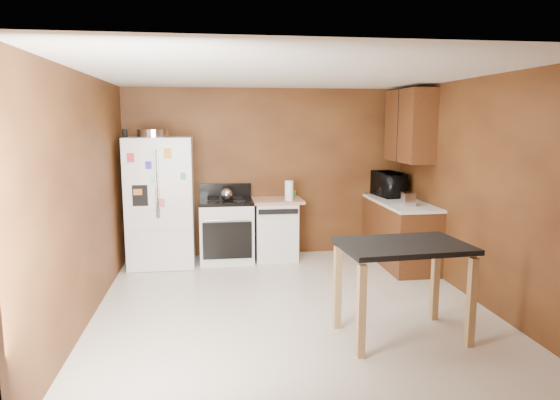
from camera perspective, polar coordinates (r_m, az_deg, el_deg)
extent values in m
plane|color=beige|center=(5.62, 1.26, -12.02)|extent=(4.50, 4.50, 0.00)
plane|color=white|center=(5.27, 1.36, 14.26)|extent=(4.50, 4.50, 0.00)
plane|color=brown|center=(7.52, -1.42, 3.15)|extent=(4.20, 0.00, 4.20)
plane|color=brown|center=(3.14, 7.88, -5.20)|extent=(4.20, 0.00, 4.20)
plane|color=brown|center=(5.39, -21.32, 0.20)|extent=(0.00, 4.50, 4.50)
plane|color=brown|center=(6.01, 21.51, 1.04)|extent=(0.00, 4.50, 4.50)
cylinder|color=silver|center=(7.07, -14.32, 7.40)|extent=(0.42, 0.42, 0.11)
cylinder|color=black|center=(7.06, -17.33, 7.28)|extent=(0.07, 0.07, 0.11)
sphere|color=silver|center=(7.15, -6.11, 0.65)|extent=(0.17, 0.17, 0.17)
cylinder|color=white|center=(7.14, 1.04, 1.07)|extent=(0.14, 0.14, 0.28)
cylinder|color=green|center=(7.35, 1.42, 0.63)|extent=(0.11, 0.11, 0.11)
cube|color=silver|center=(6.89, 14.45, 0.12)|extent=(0.17, 0.25, 0.17)
imported|color=black|center=(7.66, 12.33, 1.66)|extent=(0.47, 0.64, 0.33)
cube|color=white|center=(7.18, -13.46, -0.19)|extent=(0.90, 0.75, 1.80)
cube|color=white|center=(6.79, -15.74, 1.59)|extent=(0.43, 0.02, 1.20)
cube|color=white|center=(6.74, -11.95, 1.68)|extent=(0.43, 0.02, 1.20)
cube|color=white|center=(6.93, -13.57, -5.77)|extent=(0.88, 0.02, 0.54)
cube|color=black|center=(6.80, -15.70, 0.49)|extent=(0.20, 0.01, 0.28)
cylinder|color=silver|center=(6.73, -14.01, 1.77)|extent=(0.02, 0.02, 0.90)
cylinder|color=silver|center=(6.73, -13.75, 1.78)|extent=(0.02, 0.02, 0.90)
cube|color=#DE3441|center=(6.74, -16.71, 4.66)|extent=(0.09, 0.00, 0.12)
cube|color=#3E32D7|center=(6.72, -14.81, 3.87)|extent=(0.08, 0.00, 0.10)
cube|color=yellow|center=(6.68, -12.73, 5.21)|extent=(0.10, 0.00, 0.13)
cube|color=#43BD84|center=(6.69, -11.02, 2.69)|extent=(0.07, 0.00, 0.09)
cube|color=orange|center=(6.78, -15.95, 0.88)|extent=(0.11, 0.00, 0.08)
cube|color=#E36569|center=(6.76, -13.38, -0.32)|extent=(0.08, 0.00, 0.11)
cube|color=#A2F3ED|center=(6.73, -14.32, 2.19)|extent=(0.07, 0.00, 0.07)
cube|color=white|center=(7.28, -6.13, -3.67)|extent=(0.76, 0.65, 0.85)
cube|color=black|center=(7.20, -6.19, -0.17)|extent=(0.76, 0.65, 0.05)
cube|color=black|center=(7.47, -6.27, 1.13)|extent=(0.76, 0.06, 0.20)
cube|color=black|center=(6.97, -6.03, -4.63)|extent=(0.68, 0.02, 0.52)
cylinder|color=silver|center=(6.90, -6.07, -2.30)|extent=(0.62, 0.02, 0.02)
cylinder|color=black|center=(7.35, -7.63, 0.23)|extent=(0.17, 0.17, 0.02)
cylinder|color=black|center=(7.36, -4.83, 0.29)|extent=(0.17, 0.17, 0.02)
cylinder|color=black|center=(7.03, -7.62, -0.17)|extent=(0.17, 0.17, 0.02)
cylinder|color=black|center=(7.04, -4.69, -0.10)|extent=(0.17, 0.17, 0.02)
cube|color=white|center=(7.36, -0.52, -3.48)|extent=(0.60, 0.60, 0.85)
cube|color=black|center=(6.99, -0.19, -1.34)|extent=(0.56, 0.02, 0.07)
cube|color=tan|center=(7.28, -0.52, -0.05)|extent=(0.78, 0.62, 0.04)
cube|color=#5F2F1A|center=(7.31, 13.53, -3.78)|extent=(0.60, 1.55, 0.86)
cube|color=white|center=(7.23, 13.66, -0.30)|extent=(0.63, 1.58, 0.04)
cube|color=#5F2F1A|center=(7.28, 14.61, 8.20)|extent=(0.35, 1.05, 1.00)
cube|color=black|center=(7.21, 13.29, 8.24)|extent=(0.01, 0.01, 1.00)
cube|color=black|center=(4.74, 13.93, -5.09)|extent=(1.20, 0.85, 0.05)
cube|color=#A58150|center=(4.97, 6.60, -9.89)|extent=(0.07, 0.07, 0.83)
cube|color=#A58150|center=(5.37, 17.31, -8.78)|extent=(0.07, 0.07, 0.83)
cube|color=#A58150|center=(4.40, 9.27, -12.48)|extent=(0.07, 0.07, 0.83)
cube|color=#A58150|center=(4.86, 21.02, -10.90)|extent=(0.07, 0.07, 0.83)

